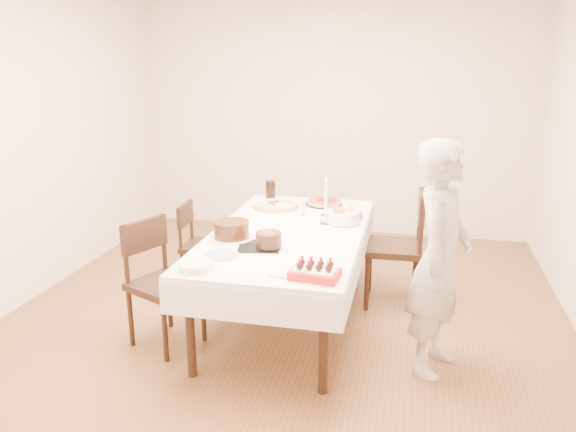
% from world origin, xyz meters
% --- Properties ---
extents(floor, '(5.00, 5.00, 0.00)m').
position_xyz_m(floor, '(0.00, 0.00, 0.00)').
color(floor, brown).
rests_on(floor, ground).
extents(wall_back, '(4.50, 0.04, 2.70)m').
position_xyz_m(wall_back, '(0.00, 2.50, 1.35)').
color(wall_back, beige).
rests_on(wall_back, floor).
extents(wall_front, '(4.50, 0.04, 2.70)m').
position_xyz_m(wall_front, '(0.00, -2.50, 1.35)').
color(wall_front, beige).
rests_on(wall_front, floor).
extents(wall_left, '(0.04, 5.00, 2.70)m').
position_xyz_m(wall_left, '(-2.25, 0.00, 1.35)').
color(wall_left, beige).
rests_on(wall_left, floor).
extents(dining_table, '(1.36, 2.25, 0.75)m').
position_xyz_m(dining_table, '(0.03, 0.02, 0.38)').
color(dining_table, white).
rests_on(dining_table, floor).
extents(chair_right_savory, '(0.52, 0.52, 0.99)m').
position_xyz_m(chair_right_savory, '(0.82, 0.54, 0.50)').
color(chair_right_savory, black).
rests_on(chair_right_savory, floor).
extents(chair_left_savory, '(0.43, 0.43, 0.80)m').
position_xyz_m(chair_left_savory, '(-0.85, 0.49, 0.40)').
color(chair_left_savory, black).
rests_on(chair_left_savory, floor).
extents(chair_left_dessert, '(0.63, 0.63, 0.93)m').
position_xyz_m(chair_left_dessert, '(-0.75, -0.54, 0.46)').
color(chair_left_dessert, black).
rests_on(chair_left_dessert, floor).
extents(person, '(0.52, 0.66, 1.57)m').
position_xyz_m(person, '(1.15, -0.45, 0.79)').
color(person, '#BAB5B0').
rests_on(person, floor).
extents(pizza_white, '(0.53, 0.53, 0.04)m').
position_xyz_m(pizza_white, '(-0.23, 0.66, 0.77)').
color(pizza_white, beige).
rests_on(pizza_white, dining_table).
extents(pizza_pepperoni, '(0.44, 0.44, 0.04)m').
position_xyz_m(pizza_pepperoni, '(0.17, 0.86, 0.77)').
color(pizza_pepperoni, red).
rests_on(pizza_pepperoni, dining_table).
extents(red_placemat, '(0.26, 0.26, 0.01)m').
position_xyz_m(red_placemat, '(0.43, 0.55, 0.75)').
color(red_placemat, '#B21E1E').
rests_on(red_placemat, dining_table).
extents(pasta_bowl, '(0.34, 0.34, 0.09)m').
position_xyz_m(pasta_bowl, '(0.41, 0.33, 0.80)').
color(pasta_bowl, white).
rests_on(pasta_bowl, dining_table).
extents(taper_candle, '(0.09, 0.09, 0.38)m').
position_xyz_m(taper_candle, '(0.28, 0.28, 0.94)').
color(taper_candle, white).
rests_on(taper_candle, dining_table).
extents(shaker_pair, '(0.09, 0.09, 0.09)m').
position_xyz_m(shaker_pair, '(0.06, 0.46, 0.79)').
color(shaker_pair, white).
rests_on(shaker_pair, dining_table).
extents(cola_glass, '(0.11, 0.11, 0.16)m').
position_xyz_m(cola_glass, '(-0.37, 1.00, 0.83)').
color(cola_glass, black).
rests_on(cola_glass, dining_table).
extents(layer_cake, '(0.40, 0.40, 0.13)m').
position_xyz_m(layer_cake, '(-0.34, -0.25, 0.82)').
color(layer_cake, '#34170D').
rests_on(layer_cake, dining_table).
extents(cake_board, '(0.34, 0.34, 0.01)m').
position_xyz_m(cake_board, '(-0.09, -0.37, 0.75)').
color(cake_board, black).
rests_on(cake_board, dining_table).
extents(birthday_cake, '(0.19, 0.19, 0.17)m').
position_xyz_m(birthday_cake, '(-0.02, -0.39, 0.85)').
color(birthday_cake, '#311B0D').
rests_on(birthday_cake, dining_table).
extents(strawberry_box, '(0.32, 0.23, 0.07)m').
position_xyz_m(strawberry_box, '(0.40, -0.85, 0.79)').
color(strawberry_box, red).
rests_on(strawberry_box, dining_table).
extents(box_lid, '(0.33, 0.25, 0.02)m').
position_xyz_m(box_lid, '(0.28, -0.83, 0.75)').
color(box_lid, beige).
rests_on(box_lid, dining_table).
extents(plate_stack, '(0.27, 0.27, 0.05)m').
position_xyz_m(plate_stack, '(-0.37, -0.88, 0.77)').
color(plate_stack, white).
rests_on(plate_stack, dining_table).
extents(china_plate, '(0.32, 0.32, 0.01)m').
position_xyz_m(china_plate, '(-0.30, -0.61, 0.75)').
color(china_plate, white).
rests_on(china_plate, dining_table).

